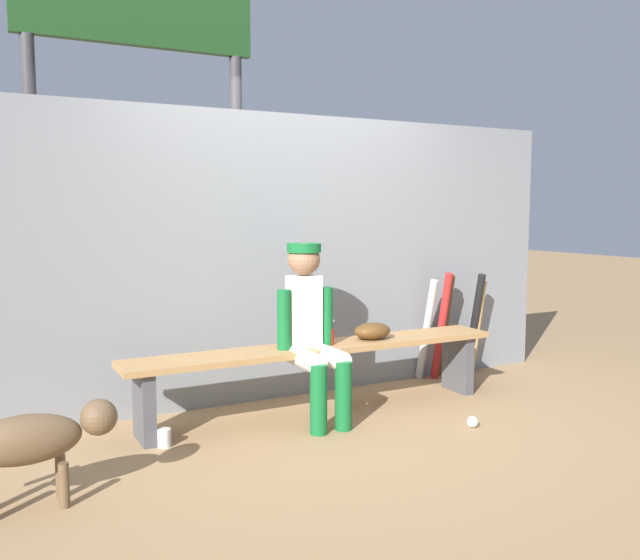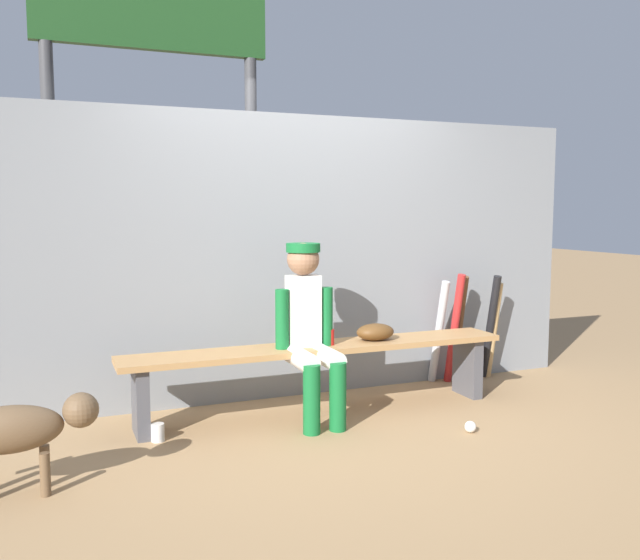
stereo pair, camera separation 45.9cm
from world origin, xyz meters
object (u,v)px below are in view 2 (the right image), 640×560
at_px(baseball, 470,427).
at_px(scoreboard, 161,53).
at_px(baseball_glove, 375,332).
at_px(bat_aluminum_silver, 439,332).
at_px(bat_aluminum_red, 454,329).
at_px(cup_on_ground, 158,432).
at_px(dog, 21,429).
at_px(player_seated, 309,324).
at_px(bat_wood_tan, 493,330).
at_px(cup_on_bench, 328,337).
at_px(bat_aluminum_black, 490,327).
at_px(dugout_bench, 320,359).
at_px(bat_wood_dark, 459,328).

distance_m(baseball, scoreboard, 3.66).
xyz_separation_m(baseball_glove, bat_aluminum_silver, (0.76, 0.37, -0.12)).
height_order(baseball_glove, bat_aluminum_red, bat_aluminum_red).
xyz_separation_m(cup_on_ground, dog, (-0.74, -0.53, 0.28)).
relative_size(bat_aluminum_red, scoreboard, 0.24).
distance_m(player_seated, baseball, 1.23).
distance_m(player_seated, bat_wood_tan, 1.90).
distance_m(baseball_glove, bat_wood_tan, 1.33).
xyz_separation_m(player_seated, cup_on_ground, (-1.01, -0.04, -0.60)).
distance_m(bat_aluminum_silver, cup_on_bench, 1.20).
bearing_deg(baseball_glove, bat_aluminum_black, 15.11).
distance_m(bat_wood_tan, cup_on_bench, 1.70).
relative_size(dugout_bench, dog, 3.24).
xyz_separation_m(bat_wood_tan, cup_on_ground, (-2.84, -0.50, -0.35)).
bearing_deg(scoreboard, baseball, -52.92).
bearing_deg(bat_aluminum_silver, bat_aluminum_black, -3.88).
distance_m(cup_on_bench, dog, 2.05).
height_order(bat_aluminum_silver, cup_on_ground, bat_aluminum_silver).
distance_m(baseball_glove, dog, 2.41).
xyz_separation_m(dugout_bench, bat_aluminum_red, (1.31, 0.33, 0.07)).
relative_size(bat_wood_dark, scoreboard, 0.23).
height_order(bat_aluminum_black, baseball, bat_aluminum_black).
relative_size(baseball_glove, bat_wood_dark, 0.32).
height_order(player_seated, scoreboard, scoreboard).
relative_size(dugout_bench, bat_aluminum_red, 3.01).
distance_m(bat_aluminum_silver, bat_wood_tan, 0.52).
relative_size(player_seated, baseball, 16.09).
height_order(bat_aluminum_black, bat_wood_tan, bat_aluminum_black).
relative_size(bat_wood_tan, baseball, 11.02).
xyz_separation_m(bat_aluminum_black, cup_on_ground, (-2.80, -0.48, -0.39)).
xyz_separation_m(bat_aluminum_silver, cup_on_bench, (-1.13, -0.39, 0.11)).
height_order(dugout_bench, cup_on_ground, dugout_bench).
relative_size(bat_aluminum_silver, bat_aluminum_black, 0.97).
distance_m(player_seated, scoreboard, 2.55).
bearing_deg(baseball, bat_aluminum_black, 49.08).
distance_m(baseball_glove, bat_aluminum_black, 1.29).
bearing_deg(baseball_glove, dugout_bench, 180.00).
distance_m(baseball_glove, bat_aluminum_red, 0.95).
relative_size(bat_wood_tan, cup_on_ground, 7.42).
xyz_separation_m(player_seated, bat_wood_dark, (1.53, 0.52, -0.21)).
height_order(bat_aluminum_red, bat_wood_dark, bat_aluminum_red).
distance_m(bat_aluminum_black, dog, 3.68).
bearing_deg(scoreboard, player_seated, -64.01).
bearing_deg(dog, cup_on_ground, 35.49).
xyz_separation_m(dugout_bench, player_seated, (-0.12, -0.11, 0.27)).
relative_size(bat_aluminum_silver, cup_on_ground, 7.84).
xyz_separation_m(bat_wood_dark, bat_aluminum_black, (0.26, -0.07, -0.00)).
height_order(dugout_bench, baseball, dugout_bench).
bearing_deg(baseball_glove, cup_on_bench, -176.89).
height_order(bat_wood_tan, baseball, bat_wood_tan).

